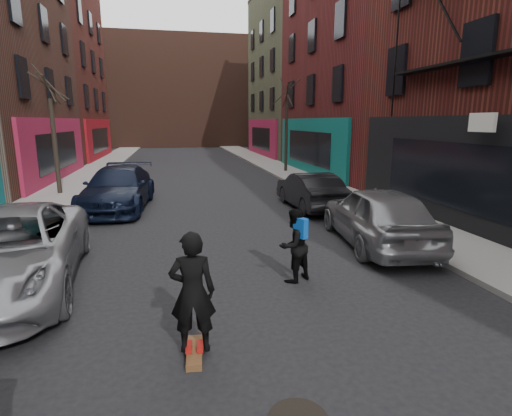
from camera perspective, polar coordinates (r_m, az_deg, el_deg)
name	(u,v)px	position (r m, az deg, el deg)	size (l,w,h in m)	color
sidewalk_left	(102,166)	(31.96, -21.10, 5.63)	(2.50, 84.00, 0.13)	gray
sidewalk_right	(266,162)	(32.39, 1.40, 6.52)	(2.50, 84.00, 0.13)	gray
buildings_right	(487,18)	(23.17, 30.10, 22.38)	(12.00, 56.00, 16.00)	#4D2921
building_far	(178,94)	(57.50, -11.09, 15.75)	(40.00, 10.00, 14.00)	#47281E
tree_left_far	(52,120)	(20.03, -27.09, 11.13)	(2.00, 2.00, 6.50)	black
tree_right_far	(286,118)	(26.40, 4.37, 12.71)	(2.00, 2.00, 6.80)	black
parked_left_far	(4,251)	(9.39, -32.31, -5.23)	(2.70, 5.86, 1.63)	#95979D
parked_left_end	(118,188)	(16.25, -19.08, 2.68)	(2.25, 5.53, 1.61)	black
parked_right_far	(377,215)	(11.34, 16.92, -1.01)	(1.95, 4.85, 1.65)	gray
parked_right_end	(310,190)	(15.59, 7.70, 2.50)	(1.49, 4.28, 1.41)	black
skateboard	(195,352)	(6.23, -8.75, -19.70)	(0.22, 0.80, 0.10)	brown
skateboarder	(192,292)	(5.79, -9.06, -11.79)	(0.65, 0.42, 1.77)	black
pedestrian	(294,245)	(8.43, 5.46, -5.28)	(0.95, 0.88, 1.57)	black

